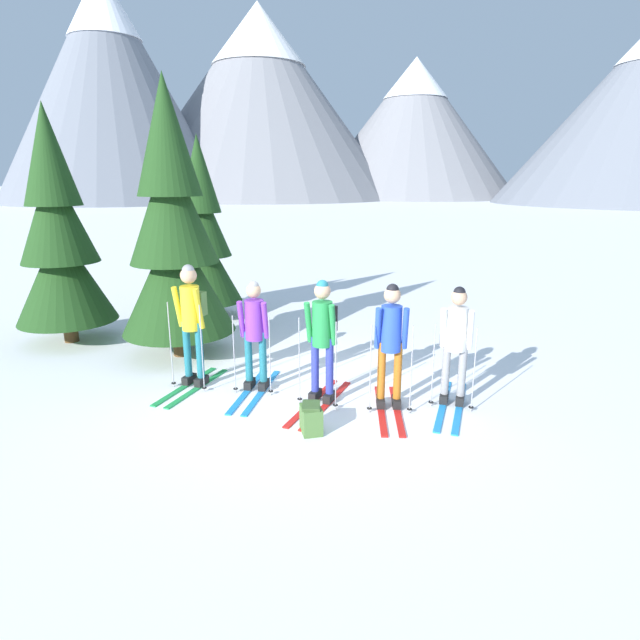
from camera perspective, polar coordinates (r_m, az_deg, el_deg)
ground_plane at (r=7.74m, az=-0.66°, el=-8.20°), size 400.00×400.00×0.00m
skier_in_yellow at (r=8.00m, az=-13.82°, el=0.29°), size 0.82×1.62×1.87m
skier_in_purple at (r=7.70m, az=-7.13°, el=-1.32°), size 0.61×1.73×1.66m
skier_in_green at (r=7.22m, az=0.29°, el=-1.57°), size 0.93×1.74×1.76m
skier_in_blue at (r=7.08m, az=7.71°, el=-2.06°), size 0.61×1.60×1.75m
skier_in_white at (r=7.39m, az=14.62°, el=-2.09°), size 0.82×1.77×1.68m
pine_tree_near at (r=10.91m, az=-26.60°, el=7.99°), size 1.81×1.81×4.38m
pine_tree_mid at (r=9.30m, az=-15.70°, el=8.99°), size 1.95×1.95×4.71m
pine_tree_far at (r=11.88m, az=-12.72°, el=8.78°), size 1.65×1.65×3.98m
backpack_on_snow_front at (r=6.62m, az=-0.97°, el=-10.68°), size 0.31×0.37×0.38m
mountain_ridge_distant at (r=79.38m, az=1.86°, el=22.26°), size 98.31×56.38×27.77m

